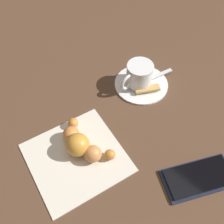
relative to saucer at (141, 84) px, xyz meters
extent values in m
plane|color=brown|center=(0.14, 0.03, 0.00)|extent=(1.80, 1.80, 0.00)
cylinder|color=white|center=(0.00, 0.00, 0.00)|extent=(0.13, 0.13, 0.01)
cylinder|color=white|center=(0.00, -0.01, 0.03)|extent=(0.06, 0.06, 0.05)
cylinder|color=black|center=(0.00, -0.01, 0.04)|extent=(0.05, 0.05, 0.00)
torus|color=white|center=(0.04, -0.01, 0.03)|extent=(0.04, 0.01, 0.04)
cube|color=silver|center=(-0.04, 0.01, 0.01)|extent=(0.09, 0.04, 0.00)
ellipsoid|color=silver|center=(0.02, 0.00, 0.01)|extent=(0.03, 0.03, 0.01)
cube|color=tan|center=(0.01, 0.02, 0.01)|extent=(0.06, 0.05, 0.01)
cube|color=silver|center=(0.24, 0.03, 0.00)|extent=(0.22, 0.22, 0.00)
ellipsoid|color=orange|center=(0.19, -0.03, 0.01)|extent=(0.03, 0.03, 0.02)
ellipsoid|color=#D58241|center=(0.22, -0.01, 0.02)|extent=(0.05, 0.05, 0.03)
ellipsoid|color=gold|center=(0.23, 0.03, 0.02)|extent=(0.05, 0.05, 0.05)
ellipsoid|color=#D18648|center=(0.22, 0.06, 0.02)|extent=(0.05, 0.05, 0.03)
ellipsoid|color=#C67A32|center=(0.19, 0.08, 0.01)|extent=(0.03, 0.03, 0.02)
cube|color=#171C2F|center=(0.11, 0.23, 0.00)|extent=(0.15, 0.13, 0.01)
cube|color=black|center=(0.11, 0.23, 0.00)|extent=(0.14, 0.12, 0.00)
camera|label=1|loc=(0.37, 0.26, 0.49)|focal=43.65mm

